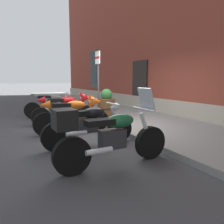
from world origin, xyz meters
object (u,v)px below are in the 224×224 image
at_px(motorcycle_grey_naked, 53,105).
at_px(motorcycle_black_naked, 91,125).
at_px(motorcycle_red_sport, 68,107).
at_px(parking_sign, 98,74).
at_px(barrel_planter, 106,105).
at_px(motorcycle_green_touring, 109,135).
at_px(motorcycle_orange_sport, 75,113).

height_order(motorcycle_grey_naked, motorcycle_black_naked, motorcycle_grey_naked).
distance_m(motorcycle_red_sport, parking_sign, 1.65).
relative_size(motorcycle_red_sport, parking_sign, 0.90).
bearing_deg(barrel_planter, motorcycle_green_touring, -25.78).
distance_m(motorcycle_black_naked, barrel_planter, 2.89).
distance_m(motorcycle_green_touring, parking_sign, 4.50).
distance_m(motorcycle_orange_sport, parking_sign, 2.30).
bearing_deg(motorcycle_red_sport, motorcycle_black_naked, -4.81).
relative_size(motorcycle_grey_naked, motorcycle_black_naked, 0.96).
bearing_deg(motorcycle_red_sport, motorcycle_orange_sport, -6.74).
height_order(motorcycle_grey_naked, motorcycle_orange_sport, motorcycle_orange_sport).
distance_m(motorcycle_green_touring, barrel_planter, 4.10).
height_order(motorcycle_red_sport, motorcycle_orange_sport, motorcycle_red_sport).
height_order(parking_sign, barrel_planter, parking_sign).
distance_m(motorcycle_grey_naked, barrel_planter, 2.18).
distance_m(motorcycle_grey_naked, parking_sign, 2.16).
relative_size(motorcycle_orange_sport, barrel_planter, 2.07).
bearing_deg(motorcycle_orange_sport, parking_sign, 137.56).
distance_m(motorcycle_red_sport, motorcycle_green_touring, 3.79).
xyz_separation_m(motorcycle_orange_sport, parking_sign, (-1.49, 1.37, 1.09)).
xyz_separation_m(motorcycle_orange_sport, motorcycle_green_touring, (2.56, -0.27, -0.01)).
distance_m(motorcycle_black_naked, parking_sign, 3.35).
bearing_deg(motorcycle_grey_naked, motorcycle_red_sport, 5.01).
distance_m(motorcycle_grey_naked, motorcycle_orange_sport, 2.71).
relative_size(motorcycle_orange_sport, motorcycle_green_touring, 0.97).
bearing_deg(motorcycle_black_naked, parking_sign, 152.77).
height_order(motorcycle_red_sport, motorcycle_black_naked, motorcycle_red_sport).
relative_size(motorcycle_black_naked, barrel_planter, 2.12).
bearing_deg(barrel_planter, motorcycle_orange_sport, -53.29).
xyz_separation_m(motorcycle_red_sport, parking_sign, (-0.29, 1.22, 1.08)).
bearing_deg(motorcycle_orange_sport, motorcycle_grey_naked, 179.78).
bearing_deg(parking_sign, barrel_planter, 22.61).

